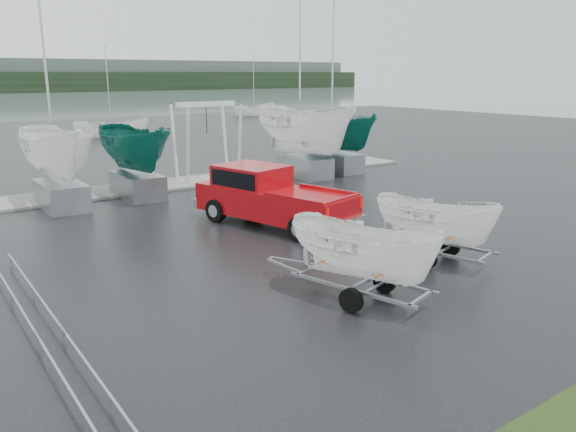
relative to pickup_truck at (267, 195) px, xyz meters
The scene contains 14 objects.
ground_plane 3.95m from the pickup_truck, 92.15° to the right, with size 120.00×120.00×0.00m, color black.
dock 9.28m from the pickup_truck, 90.88° to the left, with size 30.00×3.00×0.12m, color gray.
pickup_truck is the anchor object (origin of this frame).
trailer_hitched 6.90m from the pickup_truck, 75.39° to the right, with size 2.05×3.78×4.47m.
trailer_parked 8.00m from the pickup_truck, 105.76° to the right, with size 2.11×3.78×4.72m.
boat_hoist 9.62m from the pickup_truck, 76.08° to the left, with size 3.30×2.18×4.12m.
keelboat_0 9.57m from the pickup_truck, 128.27° to the left, with size 2.38×3.20×10.55m.
keelboat_1 8.13m from the pickup_truck, 107.14° to the left, with size 2.24×3.20×7.06m.
keelboat_2 10.76m from the pickup_truck, 45.07° to the left, with size 2.88×3.20×11.06m.
keelboat_3 12.54m from the pickup_truck, 37.71° to the left, with size 2.30×3.20×10.46m.
mast_rack_0 9.59m from the pickup_truck, 163.06° to the right, with size 0.56×6.50×0.06m.
mast_rack_1 12.70m from the pickup_truck, 136.14° to the right, with size 0.56×6.50×0.06m.
moored_boat_2 33.88m from the pickup_truck, 81.28° to the left, with size 3.47×3.44×11.37m.
moored_boat_3 56.43m from the pickup_truck, 58.57° to the left, with size 2.52×2.46×11.26m.
Camera 1 is at (-11.13, -13.47, 5.55)m, focal length 35.00 mm.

